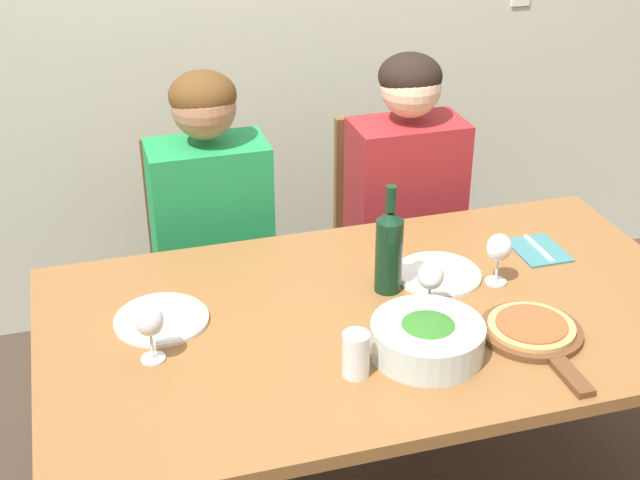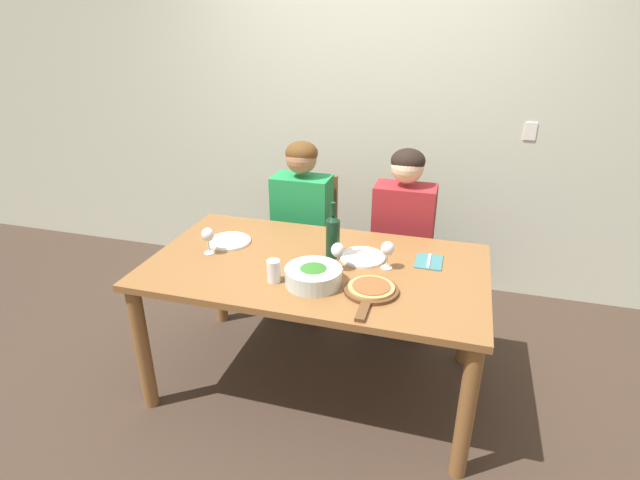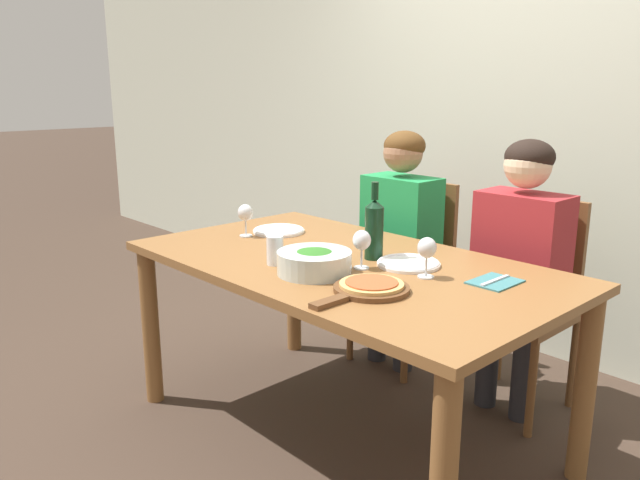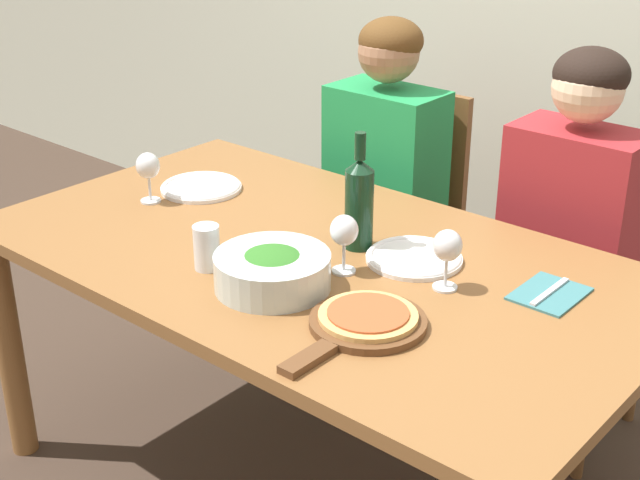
{
  "view_description": "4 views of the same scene",
  "coord_description": "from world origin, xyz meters",
  "px_view_note": "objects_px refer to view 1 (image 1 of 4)",
  "views": [
    {
      "loc": [
        -0.71,
        -1.86,
        2.05
      ],
      "look_at": [
        -0.12,
        0.15,
        0.93
      ],
      "focal_mm": 50.0,
      "sensor_mm": 36.0,
      "label": 1
    },
    {
      "loc": [
        0.67,
        -2.24,
        1.98
      ],
      "look_at": [
        0.0,
        0.07,
        0.88
      ],
      "focal_mm": 28.0,
      "sensor_mm": 36.0,
      "label": 2
    },
    {
      "loc": [
        1.69,
        -1.71,
        1.46
      ],
      "look_at": [
        -0.11,
        -0.03,
        0.84
      ],
      "focal_mm": 35.0,
      "sensor_mm": 36.0,
      "label": 3
    },
    {
      "loc": [
        1.36,
        -1.57,
        1.76
      ],
      "look_at": [
        0.02,
        0.0,
        0.82
      ],
      "focal_mm": 50.0,
      "sensor_mm": 36.0,
      "label": 4
    }
  ],
  "objects_px": {
    "person_man": "(407,195)",
    "dinner_plate_left": "(161,319)",
    "chair_left": "(210,265)",
    "person_woman": "(212,220)",
    "chair_right": "(393,239)",
    "water_tumbler": "(356,354)",
    "dinner_plate_right": "(438,274)",
    "broccoli_bowl": "(427,338)",
    "wine_glass_left": "(150,324)",
    "pizza_on_board": "(533,332)",
    "wine_glass_centre": "(431,278)",
    "wine_glass_right": "(499,250)",
    "wine_bottle": "(389,249)",
    "fork_on_napkin": "(538,250)"
  },
  "relations": [
    {
      "from": "chair_right",
      "to": "pizza_on_board",
      "type": "distance_m",
      "value": 1.08
    },
    {
      "from": "chair_right",
      "to": "dinner_plate_right",
      "type": "bearing_deg",
      "value": -101.3
    },
    {
      "from": "chair_right",
      "to": "dinner_plate_left",
      "type": "distance_m",
      "value": 1.19
    },
    {
      "from": "broccoli_bowl",
      "to": "wine_glass_centre",
      "type": "relative_size",
      "value": 1.85
    },
    {
      "from": "chair_left",
      "to": "wine_bottle",
      "type": "bearing_deg",
      "value": -62.39
    },
    {
      "from": "person_man",
      "to": "pizza_on_board",
      "type": "distance_m",
      "value": 0.94
    },
    {
      "from": "dinner_plate_left",
      "to": "water_tumbler",
      "type": "height_order",
      "value": "water_tumbler"
    },
    {
      "from": "wine_glass_right",
      "to": "water_tumbler",
      "type": "height_order",
      "value": "wine_glass_right"
    },
    {
      "from": "chair_left",
      "to": "broccoli_bowl",
      "type": "bearing_deg",
      "value": -70.56
    },
    {
      "from": "dinner_plate_right",
      "to": "person_woman",
      "type": "bearing_deg",
      "value": 132.57
    },
    {
      "from": "broccoli_bowl",
      "to": "fork_on_napkin",
      "type": "distance_m",
      "value": 0.65
    },
    {
      "from": "chair_left",
      "to": "person_woman",
      "type": "relative_size",
      "value": 0.78
    },
    {
      "from": "person_man",
      "to": "pizza_on_board",
      "type": "relative_size",
      "value": 3.09
    },
    {
      "from": "wine_glass_right",
      "to": "fork_on_napkin",
      "type": "distance_m",
      "value": 0.26
    },
    {
      "from": "chair_right",
      "to": "broccoli_bowl",
      "type": "bearing_deg",
      "value": -106.79
    },
    {
      "from": "person_man",
      "to": "wine_bottle",
      "type": "relative_size",
      "value": 3.96
    },
    {
      "from": "water_tumbler",
      "to": "chair_left",
      "type": "bearing_deg",
      "value": 99.2
    },
    {
      "from": "chair_right",
      "to": "person_woman",
      "type": "xyz_separation_m",
      "value": [
        -0.68,
        -0.11,
        0.23
      ]
    },
    {
      "from": "dinner_plate_right",
      "to": "pizza_on_board",
      "type": "distance_m",
      "value": 0.36
    },
    {
      "from": "broccoli_bowl",
      "to": "wine_glass_left",
      "type": "relative_size",
      "value": 1.85
    },
    {
      "from": "dinner_plate_left",
      "to": "water_tumbler",
      "type": "distance_m",
      "value": 0.55
    },
    {
      "from": "pizza_on_board",
      "to": "person_woman",
      "type": "bearing_deg",
      "value": 124.91
    },
    {
      "from": "dinner_plate_left",
      "to": "pizza_on_board",
      "type": "bearing_deg",
      "value": -20.59
    },
    {
      "from": "person_man",
      "to": "dinner_plate_right",
      "type": "distance_m",
      "value": 0.61
    },
    {
      "from": "dinner_plate_left",
      "to": "fork_on_napkin",
      "type": "distance_m",
      "value": 1.13
    },
    {
      "from": "person_man",
      "to": "wine_bottle",
      "type": "xyz_separation_m",
      "value": [
        -0.3,
        -0.61,
        0.15
      ]
    },
    {
      "from": "pizza_on_board",
      "to": "wine_glass_right",
      "type": "height_order",
      "value": "wine_glass_right"
    },
    {
      "from": "person_woman",
      "to": "dinner_plate_left",
      "type": "relative_size",
      "value": 5.04
    },
    {
      "from": "person_man",
      "to": "water_tumbler",
      "type": "xyz_separation_m",
      "value": [
        -0.51,
        -0.96,
        0.08
      ]
    },
    {
      "from": "water_tumbler",
      "to": "pizza_on_board",
      "type": "bearing_deg",
      "value": 2.58
    },
    {
      "from": "chair_right",
      "to": "dinner_plate_left",
      "type": "height_order",
      "value": "chair_right"
    },
    {
      "from": "wine_glass_right",
      "to": "wine_glass_centre",
      "type": "relative_size",
      "value": 1.0
    },
    {
      "from": "person_woman",
      "to": "broccoli_bowl",
      "type": "bearing_deg",
      "value": -68.38
    },
    {
      "from": "chair_right",
      "to": "person_woman",
      "type": "relative_size",
      "value": 0.78
    },
    {
      "from": "chair_left",
      "to": "dinner_plate_left",
      "type": "bearing_deg",
      "value": -108.5
    },
    {
      "from": "wine_bottle",
      "to": "water_tumbler",
      "type": "distance_m",
      "value": 0.41
    },
    {
      "from": "dinner_plate_left",
      "to": "wine_glass_left",
      "type": "bearing_deg",
      "value": -104.29
    },
    {
      "from": "wine_glass_left",
      "to": "water_tumbler",
      "type": "xyz_separation_m",
      "value": [
        0.45,
        -0.19,
        -0.05
      ]
    },
    {
      "from": "chair_right",
      "to": "wine_glass_left",
      "type": "distance_m",
      "value": 1.35
    },
    {
      "from": "wine_glass_left",
      "to": "water_tumbler",
      "type": "height_order",
      "value": "wine_glass_left"
    },
    {
      "from": "person_woman",
      "to": "pizza_on_board",
      "type": "bearing_deg",
      "value": -55.09
    },
    {
      "from": "dinner_plate_left",
      "to": "pizza_on_board",
      "type": "relative_size",
      "value": 0.61
    },
    {
      "from": "dinner_plate_left",
      "to": "dinner_plate_right",
      "type": "bearing_deg",
      "value": 0.85
    },
    {
      "from": "chair_right",
      "to": "wine_bottle",
      "type": "xyz_separation_m",
      "value": [
        -0.3,
        -0.73,
        0.39
      ]
    },
    {
      "from": "chair_right",
      "to": "wine_glass_centre",
      "type": "relative_size",
      "value": 6.37
    },
    {
      "from": "person_woman",
      "to": "wine_bottle",
      "type": "height_order",
      "value": "person_woman"
    },
    {
      "from": "dinner_plate_left",
      "to": "fork_on_napkin",
      "type": "relative_size",
      "value": 1.36
    },
    {
      "from": "chair_left",
      "to": "chair_right",
      "type": "bearing_deg",
      "value": 0.0
    },
    {
      "from": "dinner_plate_right",
      "to": "broccoli_bowl",
      "type": "bearing_deg",
      "value": -117.18
    },
    {
      "from": "person_man",
      "to": "dinner_plate_left",
      "type": "relative_size",
      "value": 5.04
    }
  ]
}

